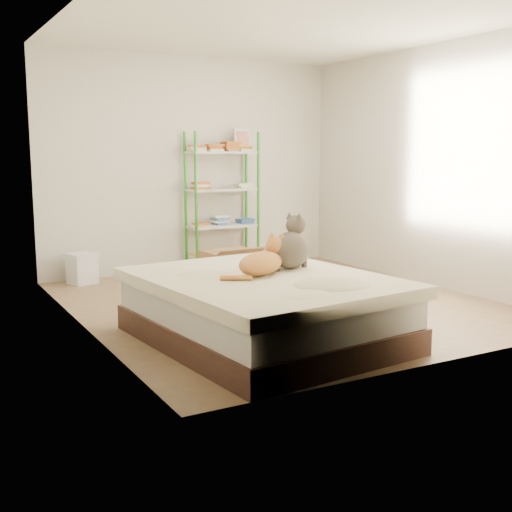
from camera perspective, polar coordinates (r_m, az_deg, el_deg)
room at (r=6.13m, az=2.18°, el=7.77°), size 3.81×4.21×2.61m
bed at (r=4.97m, az=0.67°, el=-4.71°), size 1.80×2.16×0.51m
orange_cat at (r=4.94m, az=0.42°, el=-0.39°), size 0.65×0.56×0.23m
grey_cat at (r=5.21m, az=3.08°, el=1.25°), size 0.48×0.45×0.44m
shelf_unit at (r=7.95m, az=-2.98°, el=4.80°), size 0.88×0.36×1.74m
cardboard_box at (r=7.06m, az=-2.36°, el=-1.05°), size 0.58×0.55×0.45m
white_bin at (r=7.41m, az=-15.19°, el=-1.04°), size 0.37×0.35×0.35m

